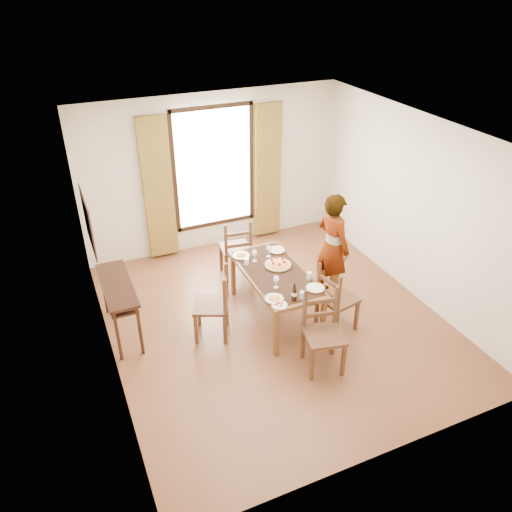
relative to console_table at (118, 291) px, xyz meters
name	(u,v)px	position (x,y,z in m)	size (l,w,h in m)	color
ground	(275,320)	(2.03, -0.60, -0.68)	(5.00, 5.00, 0.00)	#512B19
room_shell	(272,220)	(2.03, -0.47, 0.86)	(4.60, 5.10, 2.74)	beige
console_table	(118,291)	(0.00, 0.00, 0.00)	(0.38, 1.20, 0.80)	black
dining_table	(275,277)	(2.07, -0.51, 0.00)	(0.80, 1.64, 0.76)	brown
chair_west	(214,306)	(1.14, -0.55, -0.21)	(0.60, 0.60, 1.03)	#50341A
chair_north	(236,250)	(1.96, 0.73, -0.20)	(0.51, 0.51, 1.03)	#50341A
chair_south	(323,334)	(2.18, -1.66, -0.19)	(0.55, 0.55, 1.05)	#50341A
chair_east	(336,300)	(2.71, -1.09, -0.21)	(0.54, 0.54, 1.02)	#50341A
man	(333,247)	(3.08, -0.34, 0.15)	(0.52, 0.68, 1.67)	#909497
plate_sw	(274,298)	(1.77, -1.09, 0.10)	(0.27, 0.27, 0.05)	silver
plate_se	(315,287)	(2.37, -1.09, 0.10)	(0.27, 0.27, 0.05)	silver
plate_nw	(241,255)	(1.79, 0.07, 0.10)	(0.27, 0.27, 0.05)	silver
plate_ne	(277,249)	(2.34, 0.01, 0.10)	(0.27, 0.27, 0.05)	silver
pasta_platter	(278,263)	(2.17, -0.38, 0.12)	(0.40, 0.40, 0.10)	orange
caprese_plate	(279,304)	(1.78, -1.24, 0.09)	(0.20, 0.20, 0.04)	silver
wine_glass_a	(276,282)	(1.91, -0.86, 0.16)	(0.08, 0.08, 0.18)	white
wine_glass_b	(269,251)	(2.16, -0.10, 0.16)	(0.08, 0.08, 0.18)	white
wine_glass_c	(254,256)	(1.92, -0.13, 0.16)	(0.08, 0.08, 0.18)	white
tumbler_a	(309,276)	(2.41, -0.85, 0.12)	(0.07, 0.07, 0.10)	silver
tumbler_b	(246,262)	(1.78, -0.18, 0.12)	(0.07, 0.07, 0.10)	silver
tumbler_c	(302,295)	(2.11, -1.21, 0.12)	(0.07, 0.07, 0.10)	silver
wine_bottle	(294,292)	(2.00, -1.20, 0.20)	(0.07, 0.07, 0.25)	black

